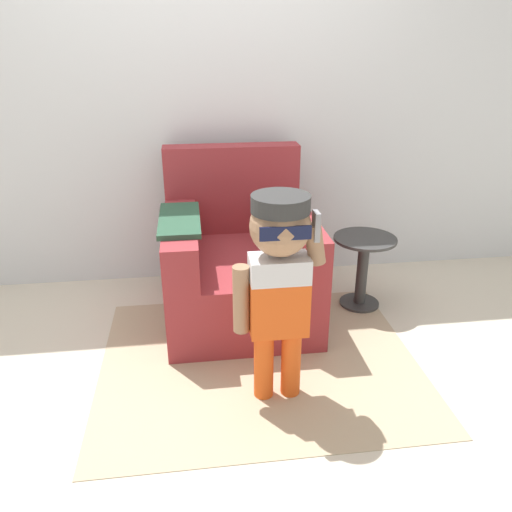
{
  "coord_description": "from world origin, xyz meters",
  "views": [
    {
      "loc": [
        -0.12,
        -2.83,
        1.66
      ],
      "look_at": [
        0.21,
        -0.4,
        0.58
      ],
      "focal_mm": 35.0,
      "sensor_mm": 36.0,
      "label": 1
    }
  ],
  "objects": [
    {
      "name": "armchair",
      "position": [
        0.15,
        0.07,
        0.34
      ],
      "size": [
        0.92,
        1.05,
        1.01
      ],
      "color": "maroon",
      "rests_on": "ground_plane"
    },
    {
      "name": "wall_back",
      "position": [
        0.0,
        0.67,
        1.3
      ],
      "size": [
        10.0,
        0.05,
        2.6
      ],
      "color": "silver",
      "rests_on": "ground_plane"
    },
    {
      "name": "ground_plane",
      "position": [
        0.0,
        0.0,
        0.0
      ],
      "size": [
        10.0,
        10.0,
        0.0
      ],
      "primitive_type": "plane",
      "color": "beige"
    },
    {
      "name": "rug",
      "position": [
        0.21,
        -0.53,
        0.0
      ],
      "size": [
        1.74,
        1.45,
        0.01
      ],
      "color": "tan",
      "rests_on": "ground_plane"
    },
    {
      "name": "person_child",
      "position": [
        0.26,
        -0.82,
        0.7
      ],
      "size": [
        0.43,
        0.32,
        1.05
      ],
      "color": "#E05119",
      "rests_on": "ground_plane"
    },
    {
      "name": "side_table",
      "position": [
        0.97,
        0.02,
        0.29
      ],
      "size": [
        0.4,
        0.4,
        0.49
      ],
      "color": "#333333",
      "rests_on": "ground_plane"
    }
  ]
}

